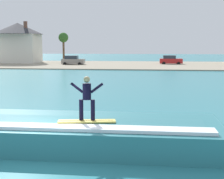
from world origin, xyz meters
The scene contains 9 objects.
ground_plane centered at (0.00, 0.00, 0.00)m, with size 260.00×260.00×0.00m, color teal.
wave_crest centered at (1.55, 1.29, 0.51)m, with size 9.82×4.11×1.09m.
surfboard centered at (1.34, 0.68, 1.12)m, with size 2.21×0.81×0.06m.
surfer centered at (1.34, 0.75, 2.09)m, with size 1.26×0.32×1.67m.
shoreline_bank centered at (0.00, 52.51, 0.08)m, with size 120.00×24.90×0.17m.
car_near_shore centered at (-11.14, 51.43, 0.95)m, with size 4.41×2.02×1.86m.
car_far_shore centered at (7.77, 55.08, 0.95)m, with size 4.43×2.10×1.86m.
house_with_chimney centered at (-23.96, 56.14, 4.95)m, with size 10.46×10.46×8.72m.
tree_tall_bare centered at (-14.49, 57.39, 5.17)m, with size 2.06×2.06×6.48m.
Camera 1 is at (3.66, -11.32, 4.00)m, focal length 52.97 mm.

